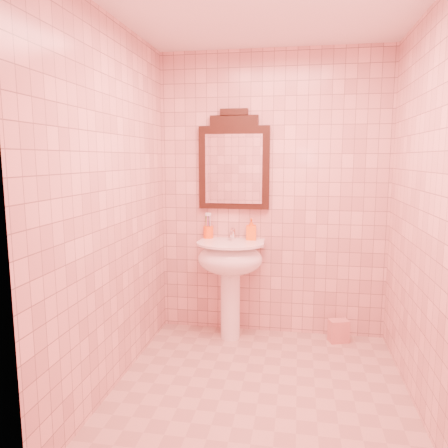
% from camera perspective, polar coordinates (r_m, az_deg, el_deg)
% --- Properties ---
extents(floor, '(2.20, 2.20, 0.00)m').
position_cam_1_polar(floor, '(3.19, 4.62, -21.10)').
color(floor, '#C59F8E').
rests_on(floor, ground).
extents(back_wall, '(2.00, 0.02, 2.50)m').
position_cam_1_polar(back_wall, '(3.88, 6.29, 3.69)').
color(back_wall, beige).
rests_on(back_wall, floor).
extents(pedestal_sink, '(0.58, 0.58, 0.86)m').
position_cam_1_polar(pedestal_sink, '(3.79, 0.82, -5.41)').
color(pedestal_sink, white).
rests_on(pedestal_sink, floor).
extents(faucet, '(0.04, 0.16, 0.11)m').
position_cam_1_polar(faucet, '(3.87, 1.14, -1.21)').
color(faucet, white).
rests_on(faucet, pedestal_sink).
extents(mirror, '(0.62, 0.06, 0.87)m').
position_cam_1_polar(mirror, '(3.88, 1.31, 7.93)').
color(mirror, black).
rests_on(mirror, back_wall).
extents(toothbrush_cup, '(0.09, 0.09, 0.21)m').
position_cam_1_polar(toothbrush_cup, '(3.93, -2.06, -1.02)').
color(toothbrush_cup, '#FF5A15').
rests_on(toothbrush_cup, pedestal_sink).
extents(soap_dispenser, '(0.09, 0.10, 0.19)m').
position_cam_1_polar(soap_dispenser, '(3.85, 3.58, -0.69)').
color(soap_dispenser, orange).
rests_on(soap_dispenser, pedestal_sink).
extents(towel, '(0.19, 0.15, 0.20)m').
position_cam_1_polar(towel, '(4.01, 14.73, -13.35)').
color(towel, pink).
rests_on(towel, floor).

